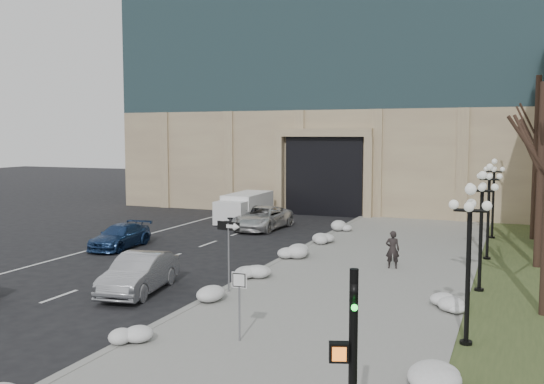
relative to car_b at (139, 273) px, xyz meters
The scene contains 27 objects.
ground 8.66m from the car_b, 62.34° to the right, with size 160.00×160.00×0.00m, color black.
sidewalk 9.86m from the car_b, 40.30° to the left, with size 9.00×40.00×0.12m, color gray.
curb 7.07m from the car_b, 64.73° to the left, with size 0.30×40.00×0.14m, color gray.
grass_strip 15.40m from the car_b, 24.43° to the left, with size 4.00×40.00×0.10m, color #394723.
car_b is the anchor object (origin of this frame).
car_c 9.82m from the car_b, 130.24° to the left, with size 1.80×4.42×1.28m, color navy.
car_d 16.47m from the car_b, 95.92° to the left, with size 2.47×5.36×1.49m, color silver.
car_e 18.53m from the car_b, 101.77° to the left, with size 1.61×3.99×1.36m, color #2B2B2F.
pedestrian 11.28m from the car_b, 41.62° to the left, with size 0.63×0.41×1.72m, color black.
box_truck 19.88m from the car_b, 102.62° to the left, with size 2.37×6.24×1.96m.
one_way_sign 4.01m from the car_b, 15.79° to the left, with size 1.06×0.36×2.84m.
keep_sign 7.30m from the car_b, 32.37° to the right, with size 0.47×0.07×2.17m.
traffic_signal 14.68m from the car_b, 41.48° to the right, with size 0.66×0.87×3.88m.
snow_clump_b 6.39m from the car_b, 60.36° to the right, with size 1.10×1.60×0.36m, color silver.
snow_clump_c 3.54m from the car_b, ahead, with size 1.10×1.60×0.36m, color silver.
snow_clump_d 5.04m from the car_b, 47.31° to the left, with size 1.10×1.60×0.36m, color silver.
snow_clump_e 8.85m from the car_b, 66.64° to the left, with size 1.10×1.60×0.36m, color silver.
snow_clump_f 12.87m from the car_b, 73.43° to the left, with size 1.10×1.60×0.36m, color silver.
snow_clump_g 17.53m from the car_b, 78.04° to the left, with size 1.10×1.60×0.36m, color silver.
snow_clump_h 12.62m from the car_b, 22.72° to the right, with size 1.10×1.60×0.36m, color silver.
snow_clump_i 11.73m from the car_b, ahead, with size 1.10×1.60×0.36m, color silver.
lamppost_a 12.63m from the car_b, ahead, with size 1.18×1.18×4.76m.
lamppost_b 13.43m from the car_b, 21.56° to the left, with size 1.18×1.18×4.76m.
lamppost_c 16.91m from the car_b, 42.72° to the left, with size 1.18×1.18×4.76m.
lamppost_d 21.81m from the car_b, 55.44° to the left, with size 1.18×1.18×4.76m.
tree_mid 18.45m from the car_b, 35.54° to the left, with size 3.20×3.20×8.50m.
tree_far 24.01m from the car_b, 51.70° to the left, with size 3.20×3.20×9.50m.
Camera 1 is at (9.46, -11.88, 6.14)m, focal length 40.00 mm.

